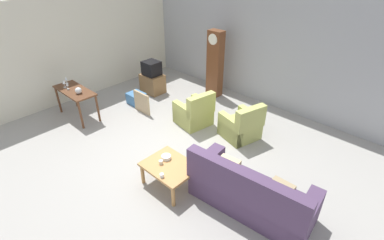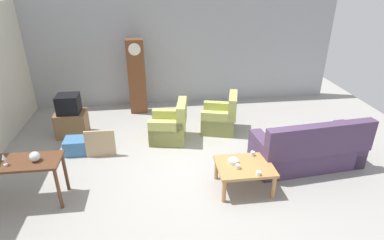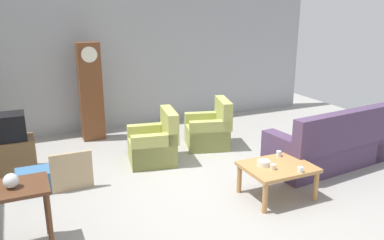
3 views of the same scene
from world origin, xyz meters
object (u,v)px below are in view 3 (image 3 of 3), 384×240
object	(u,v)px
tv_crt	(9,127)
glass_dome_cloche	(11,181)
cup_cream_tall	(273,167)
storage_box_blue	(34,181)
bowl_white_stacked	(264,163)
armchair_olive_near	(154,145)
grandfather_clock	(91,92)
tv_stand_cabinet	(13,156)
coffee_table_wood	(278,170)
armchair_olive_far	(209,131)
couch_floral	(328,147)
cup_white_porcelain	(300,170)
framed_picture_leaning	(72,172)
cup_blue_rimmed	(279,154)

from	to	relation	value
tv_crt	glass_dome_cloche	bearing A→B (deg)	-89.42
tv_crt	cup_cream_tall	bearing A→B (deg)	-37.71
storage_box_blue	bowl_white_stacked	size ratio (longest dim) A/B	2.61
armchair_olive_near	glass_dome_cloche	distance (m)	2.94
grandfather_clock	tv_stand_cabinet	world-z (taller)	grandfather_clock
cup_cream_tall	bowl_white_stacked	bearing A→B (deg)	103.31
coffee_table_wood	cup_cream_tall	bearing A→B (deg)	-150.25
armchair_olive_far	glass_dome_cloche	xyz separation A→B (m)	(-3.43, -2.17, 0.56)
couch_floral	tv_crt	bearing A→B (deg)	158.36
armchair_olive_far	couch_floral	bearing A→B (deg)	-51.48
couch_floral	grandfather_clock	world-z (taller)	grandfather_clock
coffee_table_wood	cup_white_porcelain	world-z (taller)	cup_white_porcelain
storage_box_blue	bowl_white_stacked	distance (m)	3.35
framed_picture_leaning	cup_blue_rimmed	distance (m)	3.07
coffee_table_wood	glass_dome_cloche	xyz separation A→B (m)	(-3.38, 0.07, 0.46)
coffee_table_wood	tv_crt	distance (m)	4.20
cup_blue_rimmed	cup_cream_tall	bearing A→B (deg)	-135.01
tv_crt	armchair_olive_near	bearing A→B (deg)	-12.78
armchair_olive_far	cup_blue_rimmed	distance (m)	1.97
framed_picture_leaning	cup_cream_tall	size ratio (longest dim) A/B	7.37
framed_picture_leaning	couch_floral	bearing A→B (deg)	-12.22
grandfather_clock	tv_stand_cabinet	size ratio (longest dim) A/B	2.87
glass_dome_cloche	coffee_table_wood	bearing A→B (deg)	-1.22
framed_picture_leaning	cup_white_porcelain	xyz separation A→B (m)	(2.76, -1.71, 0.22)
tv_stand_cabinet	cup_cream_tall	distance (m)	4.12
couch_floral	storage_box_blue	distance (m)	4.70
armchair_olive_near	armchair_olive_far	xyz separation A→B (m)	(1.22, 0.31, 0.00)
cup_cream_tall	bowl_white_stacked	world-z (taller)	cup_cream_tall
armchair_olive_near	bowl_white_stacked	world-z (taller)	armchair_olive_near
armchair_olive_far	glass_dome_cloche	bearing A→B (deg)	-147.73
armchair_olive_near	coffee_table_wood	bearing A→B (deg)	-58.78
armchair_olive_far	tv_crt	bearing A→B (deg)	176.77
framed_picture_leaning	bowl_white_stacked	distance (m)	2.78
couch_floral	tv_stand_cabinet	world-z (taller)	couch_floral
framed_picture_leaning	coffee_table_wood	bearing A→B (deg)	-27.99
armchair_olive_far	tv_stand_cabinet	world-z (taller)	armchair_olive_far
framed_picture_leaning	glass_dome_cloche	size ratio (longest dim) A/B	3.73
storage_box_blue	glass_dome_cloche	bearing A→B (deg)	-98.44
storage_box_blue	couch_floral	bearing A→B (deg)	-13.29
storage_box_blue	grandfather_clock	bearing A→B (deg)	58.09
grandfather_clock	tv_crt	world-z (taller)	grandfather_clock
cup_cream_tall	tv_stand_cabinet	bearing A→B (deg)	142.29
cup_white_porcelain	cup_cream_tall	bearing A→B (deg)	141.32
tv_stand_cabinet	cup_white_porcelain	bearing A→B (deg)	-37.78
armchair_olive_near	tv_stand_cabinet	distance (m)	2.29
tv_crt	glass_dome_cloche	distance (m)	2.36
armchair_olive_far	coffee_table_wood	world-z (taller)	armchair_olive_far
armchair_olive_far	tv_stand_cabinet	bearing A→B (deg)	176.77
coffee_table_wood	cup_blue_rimmed	distance (m)	0.38
grandfather_clock	glass_dome_cloche	xyz separation A→B (m)	(-1.48, -3.53, -0.12)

